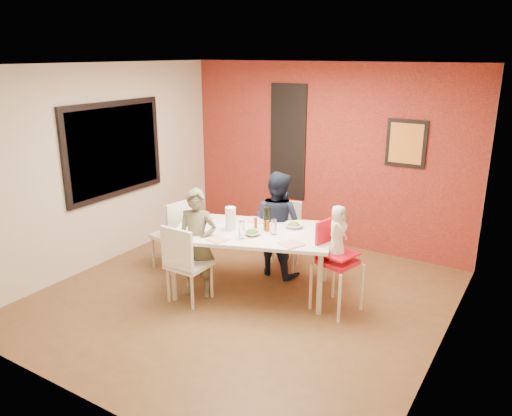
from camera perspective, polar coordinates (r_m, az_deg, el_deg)
The scene contains 35 objects.
ground at distance 6.10m, azimuth -1.50°, elevation -10.17°, with size 4.50×4.50×0.00m, color brown.
ceiling at distance 5.41m, azimuth -1.74°, elevation 16.07°, with size 4.50×4.50×0.02m, color white.
wall_back at distance 7.54m, azimuth 7.85°, elevation 5.97°, with size 4.50×0.02×2.70m, color beige.
wall_front at distance 4.02m, azimuth -19.53°, elevation -5.21°, with size 4.50×0.02×2.70m, color beige.
wall_left at distance 7.06m, azimuth -17.12°, elevation 4.58°, with size 0.02×4.50×2.70m, color beige.
wall_right at distance 4.81m, azimuth 21.45°, elevation -1.73°, with size 0.02×4.50×2.70m, color beige.
brick_accent_wall at distance 7.52m, azimuth 7.78°, elevation 5.95°, with size 4.50×0.02×2.70m, color maroon.
picture_window_frame at distance 7.13m, azimuth -15.91°, elevation 6.45°, with size 0.05×1.70×1.30m, color black.
picture_window_pane at distance 7.12m, azimuth -15.82°, elevation 6.44°, with size 0.02×1.55×1.15m, color black.
glassblock_strip at distance 7.74m, azimuth 3.70°, elevation 7.52°, with size 0.55×0.03×1.70m, color silver.
glassblock_surround at distance 7.73m, azimuth 3.68°, elevation 7.52°, with size 0.60×0.03×1.76m, color black.
art_print_frame at distance 7.06m, azimuth 16.80°, elevation 7.09°, with size 0.54×0.03×0.64m, color black.
art_print_canvas at distance 7.04m, azimuth 16.77°, elevation 7.07°, with size 0.44×0.01×0.54m, color gold.
dining_table at distance 6.00m, azimuth -0.42°, elevation -3.22°, with size 2.12×1.63×0.78m.
chair_near at distance 5.83m, azimuth -8.20°, elevation -5.95°, with size 0.45×0.45×0.95m.
chair_far at distance 6.75m, azimuth 3.23°, elevation -2.69°, with size 0.53×0.53×0.91m.
chair_left at distance 6.74m, azimuth -9.18°, elevation -2.61°, with size 0.52×0.52×0.97m.
high_chair at distance 5.67m, azimuth 8.95°, elevation -5.58°, with size 0.54×0.54×1.05m.
child_near at distance 5.95m, azimuth -6.73°, elevation -4.04°, with size 0.48×0.32×1.32m, color brown.
child_far at distance 6.48m, azimuth 2.44°, elevation -1.79°, with size 0.68×0.53×1.39m, color black.
toddler at distance 5.54m, azimuth 9.30°, elevation -2.82°, with size 0.31×0.20×0.63m, color silver.
plate_near_left at distance 5.70m, azimuth -4.38°, elevation -3.61°, with size 0.20×0.20×0.01m, color white.
plate_far_mid at distance 6.33m, azimuth 0.26°, elevation -1.39°, with size 0.24×0.24×0.01m, color white.
plate_near_right at distance 5.57m, azimuth 4.10°, elevation -4.14°, with size 0.22×0.22×0.01m, color white.
plate_far_left at distance 6.46m, azimuth -5.69°, elevation -1.09°, with size 0.20×0.20×0.01m, color white.
salad_bowl_a at distance 5.83m, azimuth -0.45°, elevation -2.89°, with size 0.19×0.19×0.05m, color silver.
salad_bowl_b at distance 6.09m, azimuth 4.35°, elevation -2.00°, with size 0.22×0.22×0.05m, color silver.
wine_bottle at distance 5.95m, azimuth 1.22°, elevation -1.24°, with size 0.08×0.08×0.29m, color black.
wine_glass_a at distance 5.70m, azimuth -1.63°, elevation -2.51°, with size 0.07×0.07×0.21m, color white.
wine_glass_b at distance 5.84m, azimuth 2.06°, elevation -2.16°, with size 0.06×0.06×0.18m, color white.
paper_towel_roll at distance 5.96m, azimuth -2.92°, elevation -1.23°, with size 0.13×0.13×0.28m, color white.
condiment_red at distance 5.92m, azimuth 1.32°, elevation -2.08°, with size 0.04×0.04×0.14m, color red.
condiment_green at distance 5.96m, azimuth 1.03°, elevation -2.01°, with size 0.03×0.03×0.13m, color #336D24.
condiment_brown at distance 5.98m, azimuth -0.05°, elevation -1.81°, with size 0.04×0.04×0.15m, color brown.
sippy_cup at distance 5.89m, azimuth 7.49°, elevation -2.57°, with size 0.06×0.06×0.10m, color orange.
Camera 1 is at (2.97, -4.52, 2.83)m, focal length 35.00 mm.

